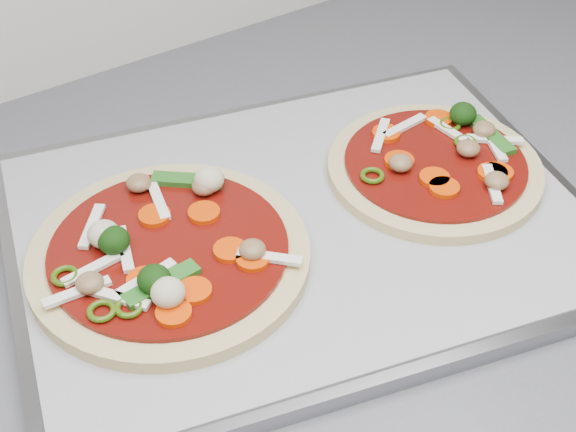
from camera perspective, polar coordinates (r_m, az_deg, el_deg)
baking_tray at (r=0.65m, az=0.97°, el=-0.67°), size 0.53×0.44×0.01m
parchment at (r=0.64m, az=0.98°, el=-0.11°), size 0.50×0.41×0.00m
pizza_left at (r=0.60m, az=-8.55°, el=-2.61°), size 0.22×0.22×0.04m
pizza_right at (r=0.69m, az=10.59°, el=3.64°), size 0.22×0.22×0.03m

